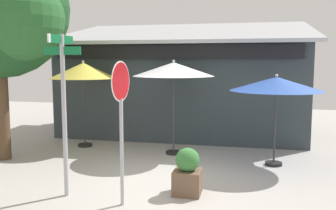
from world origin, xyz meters
name	(u,v)px	position (x,y,z in m)	size (l,w,h in m)	color
ground_plane	(164,182)	(0.00, 0.00, -0.05)	(28.00, 28.00, 0.10)	#ADA8A0
cafe_building	(185,86)	(-0.58, 5.97, 1.78)	(9.10, 5.16, 4.34)	#333D42
street_sign_post	(64,100)	(-1.72, -1.37, 1.95)	(0.80, 0.86, 3.24)	#A8AAB2
stop_sign	(121,106)	(-0.44, -1.59, 1.89)	(0.10, 0.75, 2.73)	#A8AAB2
patio_umbrella_mustard_left	(83,71)	(-3.26, 2.77, 2.41)	(2.10, 2.10, 2.74)	black
patio_umbrella_ivory_center	(174,70)	(-0.29, 2.44, 2.47)	(2.36, 2.36, 2.76)	black
patio_umbrella_royal_blue_right	(276,85)	(2.53, 1.85, 2.12)	(2.37, 2.37, 2.39)	black
shade_tree	(0,9)	(-4.65, 0.78, 4.10)	(4.04, 3.84, 6.09)	brown
sidewalk_planter	(187,172)	(0.67, -0.74, 0.45)	(0.56, 0.56, 0.97)	brown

